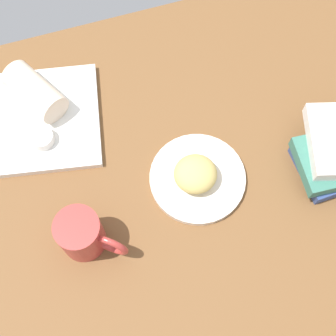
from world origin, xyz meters
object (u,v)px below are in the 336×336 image
square_plate (42,119)px  round_plate (199,178)px  sauce_cup (42,138)px  coffee_mug (83,235)px  breakfast_wrap (35,92)px  scone_pastry (195,174)px

square_plate → round_plate: bearing=-39.1°
sauce_cup → coffee_mug: size_ratio=0.42×
round_plate → sauce_cup: bearing=148.9°
round_plate → coffee_mug: size_ratio=1.61×
round_plate → breakfast_wrap: breakfast_wrap is taller
square_plate → breakfast_wrap: breakfast_wrap is taller
scone_pastry → square_plate: 36.05cm
square_plate → breakfast_wrap: (0.53, 4.46, 4.20)cm
scone_pastry → square_plate: bearing=139.6°
scone_pastry → sauce_cup: 33.15cm
round_plate → square_plate: size_ratio=0.80×
sauce_cup → breakfast_wrap: size_ratio=0.37×
breakfast_wrap → square_plate: bearing=-126.3°
scone_pastry → square_plate: scone_pastry is taller
round_plate → scone_pastry: size_ratio=2.27×
coffee_mug → round_plate: bearing=13.1°
round_plate → square_plate: (-28.41, 23.13, 0.10)cm
square_plate → coffee_mug: size_ratio=2.02×
round_plate → breakfast_wrap: size_ratio=1.44×
round_plate → square_plate: 36.64cm
breakfast_wrap → coffee_mug: 33.62cm
breakfast_wrap → coffee_mug: coffee_mug is taller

